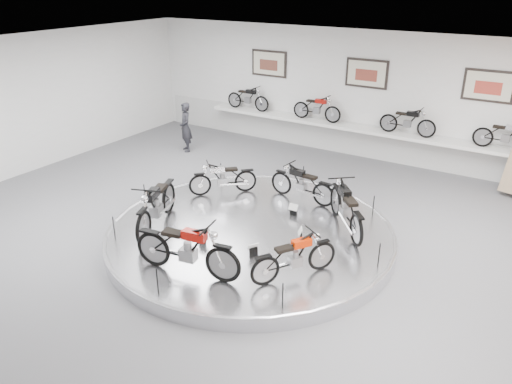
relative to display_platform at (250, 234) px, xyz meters
The scene contains 22 objects.
floor 0.34m from the display_platform, 90.00° to the right, with size 16.00×16.00×0.00m, color #545457.
ceiling 3.86m from the display_platform, 90.00° to the right, with size 16.00×16.00×0.00m, color white.
wall_back 6.95m from the display_platform, 90.00° to the left, with size 16.00×16.00×0.00m, color silver.
wall_left 8.22m from the display_platform, behind, with size 14.00×14.00×0.00m, color silver.
dado_band 6.69m from the display_platform, 90.00° to the left, with size 15.68×0.04×1.10m, color #BCBCBA.
display_platform is the anchor object (origin of this frame).
platform_rim 0.12m from the display_platform, ahead, with size 6.40×6.40×0.10m, color #B2B2BA.
shelf 6.46m from the display_platform, 90.00° to the left, with size 11.00×0.55×0.10m, color silver.
poster_left 7.94m from the display_platform, 117.72° to the left, with size 1.35×0.06×0.88m, color beige.
poster_center 7.13m from the display_platform, 90.00° to the left, with size 1.35×0.06×0.88m, color beige.
poster_right 7.94m from the display_platform, 62.28° to the left, with size 1.35×0.06×0.88m, color beige.
shelf_bike_a 7.76m from the display_platform, 123.27° to the left, with size 1.22×0.42×0.73m, color black, non-canonical shape.
shelf_bike_b 6.69m from the display_platform, 103.19° to the left, with size 1.22×0.42×0.73m, color #8F0C06, non-canonical shape.
shelf_bike_c 6.69m from the display_platform, 76.81° to the left, with size 1.22×0.42×0.73m, color black, non-canonical shape.
shelf_bike_d 7.76m from the display_platform, 56.73° to the left, with size 1.22×0.42×0.73m, color silver, non-canonical shape.
bike_a 2.21m from the display_platform, 31.37° to the left, with size 1.82×0.64×1.07m, color black, non-canonical shape.
bike_b 2.08m from the display_platform, 82.41° to the left, with size 1.55×0.55×0.91m, color black, non-canonical shape.
bike_c 2.15m from the display_platform, 142.52° to the left, with size 1.49×0.53×0.88m, color silver, non-canonical shape.
bike_d 2.20m from the display_platform, 150.00° to the right, with size 1.90×0.67×1.12m, color black, non-canonical shape.
bike_e 2.27m from the display_platform, 90.59° to the right, with size 1.87×0.66×1.10m, color #8F0C06, non-canonical shape.
bike_f 2.19m from the display_platform, 34.72° to the right, with size 1.52×0.54×0.89m, color #BD2300, non-canonical shape.
visitor 6.63m from the display_platform, 141.80° to the left, with size 0.60×0.39×1.65m, color black.
Camera 1 is at (5.35, -8.00, 5.54)m, focal length 35.00 mm.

